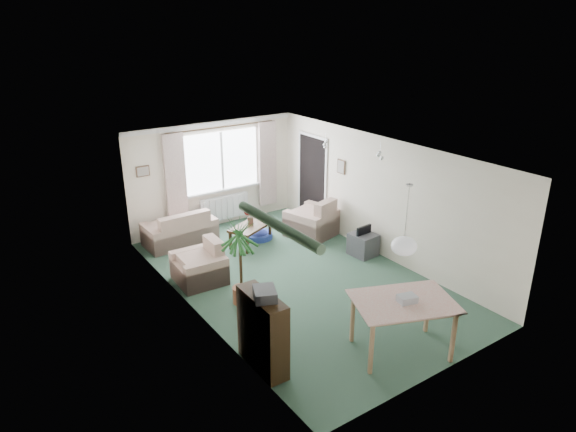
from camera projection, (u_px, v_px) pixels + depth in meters
ground at (297, 279)px, 9.41m from camera, size 6.50×6.50×0.00m
window at (221, 161)px, 11.46m from camera, size 1.80×0.03×1.30m
curtain_rod at (221, 127)px, 11.12m from camera, size 2.60×0.03×0.03m
curtain_left at (176, 180)px, 10.86m from camera, size 0.45×0.08×2.00m
curtain_right at (267, 164)px, 12.07m from camera, size 0.45×0.08×2.00m
radiator at (224, 207)px, 11.83m from camera, size 1.20×0.10×0.55m
doorway at (312, 180)px, 11.79m from camera, size 0.03×0.95×2.00m
pendant_lamp at (404, 246)px, 7.21m from camera, size 0.36×0.36×0.36m
tinsel_garland at (278, 226)px, 5.81m from camera, size 1.60×1.60×0.12m
bauble_cluster_a at (326, 142)px, 9.99m from camera, size 0.20×0.20×0.20m
bauble_cluster_b at (380, 152)px, 9.22m from camera, size 0.20×0.20×0.20m
wall_picture_back at (143, 171)px, 10.49m from camera, size 0.28×0.03×0.22m
wall_picture_right at (341, 167)px, 10.82m from camera, size 0.03×0.24×0.30m
sofa at (179, 227)px, 10.82m from camera, size 1.48×0.82×0.73m
armchair_corner at (312, 216)px, 11.20m from camera, size 1.18×1.14×0.86m
armchair_left at (199, 262)px, 9.22m from camera, size 0.85×0.89×0.77m
coffee_table at (251, 235)px, 10.80m from camera, size 1.08×0.87×0.42m
photo_frame at (250, 221)px, 10.76m from camera, size 0.12×0.06×0.16m
bookshelf at (263, 332)px, 6.87m from camera, size 0.32×0.91×1.10m
hifi_box at (265, 294)px, 6.58m from camera, size 0.40×0.43×0.14m
houseplant at (241, 261)px, 8.37m from camera, size 0.86×0.86×1.54m
dining_table at (401, 327)px, 7.24m from camera, size 1.52×1.28×0.80m
gift_box at (407, 299)px, 7.05m from camera, size 0.29×0.24×0.12m
tv_cube at (363, 244)px, 10.31m from camera, size 0.49×0.53×0.45m
pet_bed at (259, 235)px, 11.16m from camera, size 0.66×0.66×0.12m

